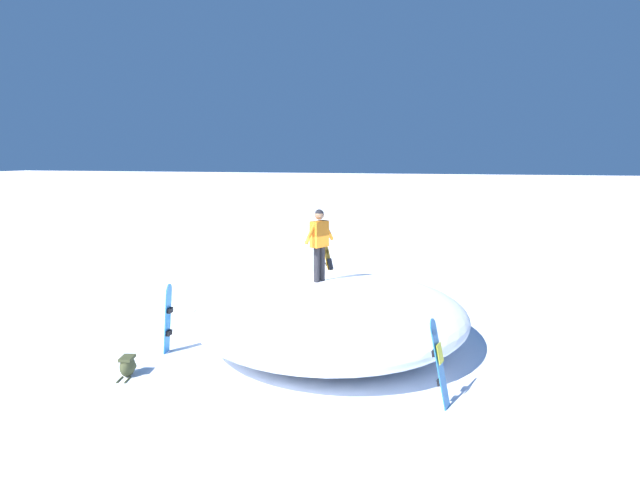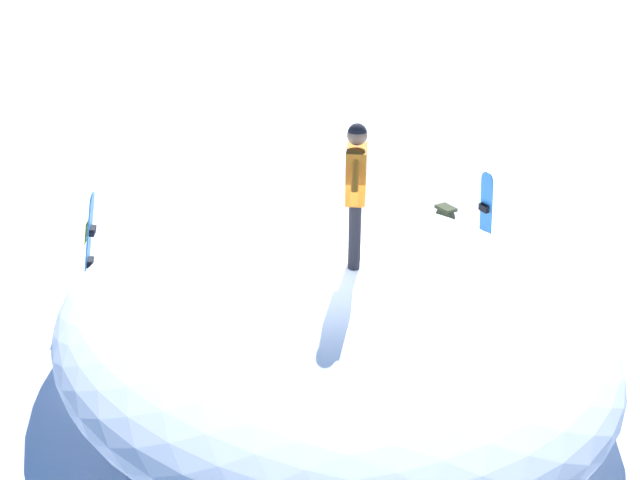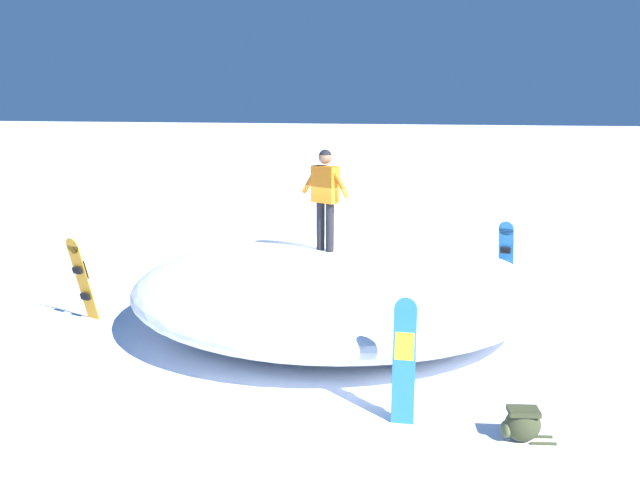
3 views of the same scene
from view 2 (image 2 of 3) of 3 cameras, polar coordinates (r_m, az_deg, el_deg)
ground at (r=8.82m, az=-0.11°, el=-10.25°), size 240.00×240.00×0.00m
snow_mound at (r=8.50m, az=0.51°, el=-6.07°), size 8.69×8.19×1.41m
snowboarder_standing at (r=7.69m, az=3.02°, el=4.76°), size 0.97×0.50×1.71m
snowboard_primary_upright at (r=10.59m, az=-18.66°, el=-0.05°), size 0.37×0.41×1.57m
snowboard_secondary_upright at (r=11.11m, az=13.61°, el=1.88°), size 0.29×0.20×1.58m
backpack_near at (r=12.49m, az=10.43°, el=1.92°), size 0.65×0.37×0.41m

